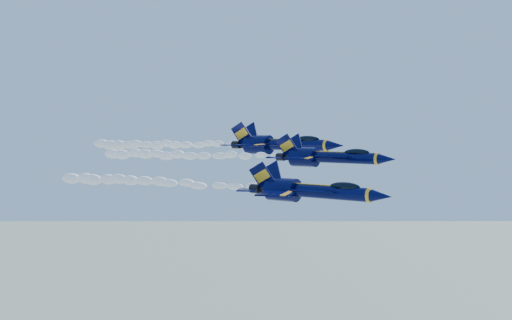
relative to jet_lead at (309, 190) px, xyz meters
The scene contains 6 objects.
jet_lead is the anchor object (origin of this frame).
smoke_trail_jet_lead 25.60m from the jet_lead, behind, with size 36.48×1.78×1.60m, color white.
jet_second 11.34m from the jet_lead, 108.93° to the left, with size 16.62×13.64×6.18m.
smoke_trail_jet_second 30.77m from the jet_lead, 160.42° to the left, with size 36.48×1.72×1.55m, color white.
jet_third 27.10m from the jet_lead, 130.90° to the left, with size 19.97×16.38×7.42m.
smoke_trail_jet_third 48.83m from the jet_lead, 155.48° to the left, with size 36.48×2.07×1.86m, color white.
Camera 1 is at (45.29, -68.63, 156.96)m, focal length 40.00 mm.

